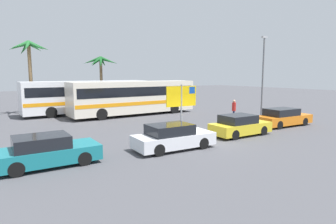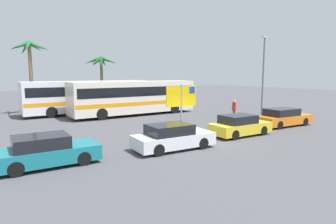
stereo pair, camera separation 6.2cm
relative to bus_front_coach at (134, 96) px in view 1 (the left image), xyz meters
name	(u,v)px [view 1 (the left image)]	position (x,y,z in m)	size (l,w,h in m)	color
ground	(199,140)	(-1.71, -11.48, -1.78)	(120.00, 120.00, 0.00)	#4C4C51
bus_front_coach	(134,96)	(0.00, 0.00, 0.00)	(12.05, 2.71, 3.17)	silver
bus_rear_coach	(88,95)	(-3.25, 3.62, 0.00)	(12.05, 2.71, 3.17)	white
ferry_sign	(182,98)	(-1.44, -9.43, 0.54)	(2.20, 0.23, 3.20)	gray
car_orange	(283,117)	(6.54, -11.39, -1.15)	(4.66, 2.04, 1.32)	orange
car_teal	(47,151)	(-10.09, -11.44, -1.15)	(4.19, 1.90, 1.32)	#19757F
car_white	(173,137)	(-4.12, -12.23, -1.15)	(4.33, 1.96, 1.32)	silver
car_yellow	(240,126)	(1.30, -11.88, -1.15)	(4.05, 1.84, 1.32)	yellow
pedestrian_crossing_lot	(234,109)	(5.07, -7.85, -0.73)	(0.32, 0.32, 1.77)	#1E2347
lamp_post_left_side	(263,74)	(8.26, -8.09, 2.06)	(0.56, 0.20, 7.04)	slate
palm_tree_seaside	(101,65)	(-0.06, 8.22, 3.08)	(3.99, 3.76, 5.90)	brown
palm_tree_inland	(29,53)	(-7.97, 5.74, 3.98)	(3.67, 3.64, 6.96)	brown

